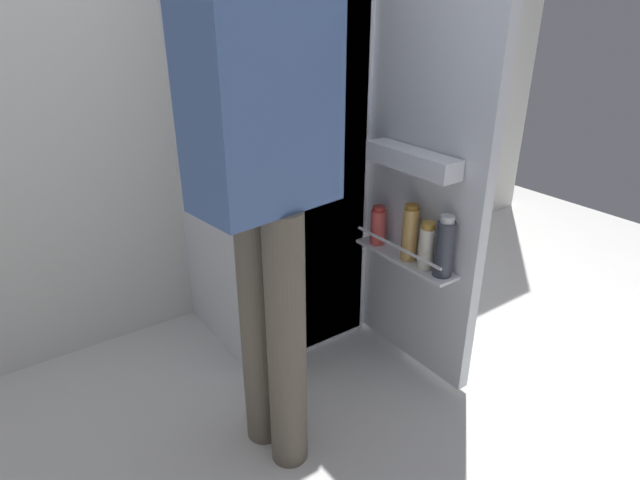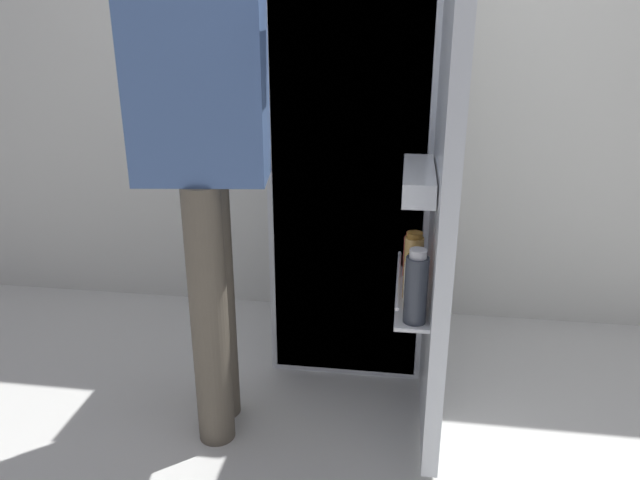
% 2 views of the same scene
% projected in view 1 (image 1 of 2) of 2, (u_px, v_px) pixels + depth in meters
% --- Properties ---
extents(ground_plane, '(5.24, 5.24, 0.00)m').
position_uv_depth(ground_plane, '(346.00, 381.00, 2.13)').
color(ground_plane, silver).
extents(kitchen_wall, '(4.40, 0.10, 2.60)m').
position_uv_depth(kitchen_wall, '(223.00, 24.00, 2.25)').
color(kitchen_wall, silver).
rests_on(kitchen_wall, ground_plane).
extents(refrigerator, '(0.64, 1.16, 1.70)m').
position_uv_depth(refrigerator, '(281.00, 147.00, 2.16)').
color(refrigerator, silver).
rests_on(refrigerator, ground_plane).
extents(person, '(0.60, 0.68, 1.76)m').
position_uv_depth(person, '(267.00, 139.00, 1.40)').
color(person, '#665B4C').
rests_on(person, ground_plane).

